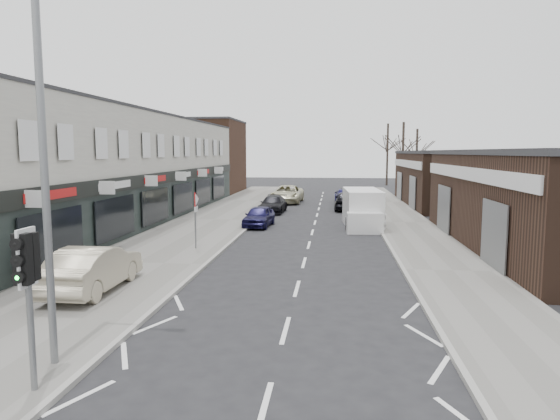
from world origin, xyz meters
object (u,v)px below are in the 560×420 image
(street_lamp, at_px, (51,151))
(parked_car_right_a, at_px, (368,214))
(parked_car_right_b, at_px, (346,201))
(traffic_light, at_px, (27,271))
(parked_car_right_c, at_px, (345,196))
(pedestrian, at_px, (24,261))
(sedan_on_pavement, at_px, (93,268))
(parked_car_left_a, at_px, (259,216))
(parked_car_left_b, at_px, (273,204))
(parked_car_left_c, at_px, (287,194))
(warning_sign, at_px, (196,204))
(white_van, at_px, (362,209))

(street_lamp, relative_size, parked_car_right_a, 1.75)
(street_lamp, distance_m, parked_car_right_b, 31.18)
(traffic_light, distance_m, parked_car_right_c, 37.81)
(pedestrian, xyz_separation_m, parked_car_right_b, (11.40, 24.35, -0.16))
(sedan_on_pavement, distance_m, parked_car_left_a, 15.55)
(parked_car_left_b, bearing_deg, traffic_light, -89.25)
(traffic_light, relative_size, parked_car_left_a, 0.82)
(street_lamp, bearing_deg, traffic_light, -84.12)
(traffic_light, relative_size, parked_car_right_c, 0.69)
(parked_car_left_c, distance_m, parked_car_right_b, 7.39)
(warning_sign, xyz_separation_m, parked_car_right_b, (7.36, 17.40, -1.44))
(white_van, height_order, pedestrian, white_van)
(street_lamp, bearing_deg, parked_car_left_b, 87.69)
(pedestrian, bearing_deg, traffic_light, 140.90)
(parked_car_right_c, bearing_deg, parked_car_right_a, 94.33)
(warning_sign, xyz_separation_m, sedan_on_pavement, (-1.36, -7.36, -1.34))
(parked_car_left_a, distance_m, parked_car_right_b, 11.05)
(traffic_light, relative_size, warning_sign, 1.15)
(traffic_light, height_order, parked_car_left_c, traffic_light)
(parked_car_left_c, bearing_deg, parked_car_right_c, 8.12)
(sedan_on_pavement, height_order, parked_car_right_a, sedan_on_pavement)
(warning_sign, relative_size, parked_car_right_c, 0.60)
(street_lamp, xyz_separation_m, pedestrian, (-4.67, 5.85, -3.69))
(warning_sign, relative_size, white_van, 0.45)
(street_lamp, bearing_deg, sedan_on_pavement, 110.15)
(warning_sign, height_order, parked_car_right_b, warning_sign)
(parked_car_right_a, bearing_deg, street_lamp, 66.90)
(white_van, xyz_separation_m, parked_car_left_c, (-6.01, 14.02, -0.29))
(traffic_light, xyz_separation_m, parked_car_left_a, (1.00, 21.89, -1.77))
(parked_car_left_a, height_order, parked_car_right_c, parked_car_right_c)
(traffic_light, xyz_separation_m, street_lamp, (-0.13, 1.22, 2.20))
(parked_car_left_b, xyz_separation_m, parked_car_right_a, (6.71, -6.43, 0.12))
(sedan_on_pavement, distance_m, parked_car_left_c, 30.18)
(warning_sign, bearing_deg, street_lamp, -87.16)
(warning_sign, bearing_deg, traffic_light, -86.90)
(street_lamp, distance_m, parked_car_right_c, 36.81)
(street_lamp, xyz_separation_m, parked_car_left_b, (1.13, 27.85, -3.98))
(white_van, bearing_deg, parked_car_right_a, -1.05)
(white_van, bearing_deg, parked_car_right_c, 89.71)
(street_lamp, xyz_separation_m, white_van, (7.50, 21.40, -3.53))
(parked_car_right_a, relative_size, parked_car_right_c, 1.02)
(pedestrian, height_order, parked_car_left_a, pedestrian)
(parked_car_left_b, height_order, parked_car_right_a, parked_car_right_a)
(street_lamp, relative_size, parked_car_left_a, 2.12)
(parked_car_right_c, bearing_deg, traffic_light, 79.89)
(traffic_light, relative_size, sedan_on_pavement, 0.69)
(traffic_light, height_order, parked_car_right_a, traffic_light)
(parked_car_right_b, bearing_deg, parked_car_left_b, 24.43)
(street_lamp, xyz_separation_m, parked_car_right_a, (7.84, 21.42, -3.87))
(street_lamp, relative_size, pedestrian, 4.93)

